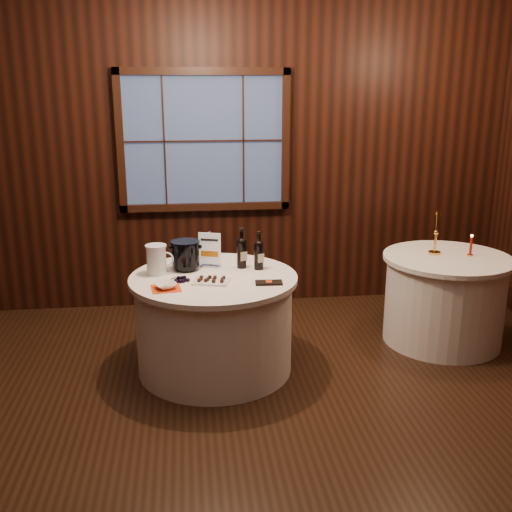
{
  "coord_description": "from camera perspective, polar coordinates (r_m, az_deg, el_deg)",
  "views": [
    {
      "loc": [
        -0.19,
        -3.33,
        2.18
      ],
      "look_at": [
        0.31,
        0.9,
        0.95
      ],
      "focal_mm": 42.0,
      "sensor_mm": 36.0,
      "label": 1
    }
  ],
  "objects": [
    {
      "name": "glass_pitcher",
      "position": [
        4.62,
        -9.44,
        -0.33
      ],
      "size": [
        0.21,
        0.16,
        0.23
      ],
      "rotation": [
        0.0,
        0.0,
        -0.07
      ],
      "color": "white",
      "rests_on": "main_table"
    },
    {
      "name": "back_wall",
      "position": [
        5.85,
        -4.95,
        9.86
      ],
      "size": [
        6.0,
        0.1,
        3.0
      ],
      "color": "black",
      "rests_on": "ground"
    },
    {
      "name": "grape_bunch",
      "position": [
        4.44,
        -7.11,
        -2.22
      ],
      "size": [
        0.18,
        0.07,
        0.04
      ],
      "rotation": [
        0.0,
        0.0,
        0.02
      ],
      "color": "black",
      "rests_on": "main_table"
    },
    {
      "name": "chocolate_plate",
      "position": [
        4.41,
        -4.29,
        -2.35
      ],
      "size": [
        0.3,
        0.24,
        0.04
      ],
      "rotation": [
        0.0,
        0.0,
        -0.26
      ],
      "color": "white",
      "rests_on": "main_table"
    },
    {
      "name": "ground",
      "position": [
        3.99,
        -3.1,
        -17.02
      ],
      "size": [
        6.0,
        6.0,
        0.0
      ],
      "primitive_type": "plane",
      "color": "black",
      "rests_on": "ground"
    },
    {
      "name": "chocolate_box",
      "position": [
        4.37,
        1.23,
        -2.56
      ],
      "size": [
        0.2,
        0.11,
        0.02
      ],
      "primitive_type": "cube",
      "rotation": [
        0.0,
        0.0,
        -0.06
      ],
      "color": "black",
      "rests_on": "main_table"
    },
    {
      "name": "red_candle",
      "position": [
        5.37,
        19.77,
        0.78
      ],
      "size": [
        0.05,
        0.05,
        0.19
      ],
      "color": "gold",
      "rests_on": "side_table"
    },
    {
      "name": "cracker_bowl",
      "position": [
        4.31,
        -8.59,
        -2.8
      ],
      "size": [
        0.2,
        0.2,
        0.04
      ],
      "primitive_type": "imported",
      "rotation": [
        0.0,
        0.0,
        0.34
      ],
      "color": "white",
      "rests_on": "orange_napkin"
    },
    {
      "name": "sign_stand",
      "position": [
        4.76,
        -4.38,
        0.11
      ],
      "size": [
        0.17,
        0.13,
        0.29
      ],
      "rotation": [
        0.0,
        0.0,
        -0.32
      ],
      "color": "#ADACB3",
      "rests_on": "main_table"
    },
    {
      "name": "orange_napkin",
      "position": [
        4.32,
        -8.58,
        -3.06
      ],
      "size": [
        0.23,
        0.23,
        0.0
      ],
      "primitive_type": "cube",
      "rotation": [
        0.0,
        0.0,
        0.14
      ],
      "color": "#E33F13",
      "rests_on": "main_table"
    },
    {
      "name": "port_bottle_left",
      "position": [
        4.71,
        -1.38,
        0.51
      ],
      "size": [
        0.08,
        0.09,
        0.32
      ],
      "rotation": [
        0.0,
        0.0,
        0.39
      ],
      "color": "black",
      "rests_on": "main_table"
    },
    {
      "name": "port_bottle_right",
      "position": [
        4.68,
        0.27,
        0.3
      ],
      "size": [
        0.07,
        0.08,
        0.31
      ],
      "rotation": [
        0.0,
        0.0,
        0.38
      ],
      "color": "black",
      "rests_on": "main_table"
    },
    {
      "name": "brass_candlestick",
      "position": [
        5.32,
        16.74,
        1.59
      ],
      "size": [
        0.1,
        0.1,
        0.37
      ],
      "color": "gold",
      "rests_on": "side_table"
    },
    {
      "name": "side_table",
      "position": [
        5.43,
        17.48,
        -3.91
      ],
      "size": [
        1.08,
        1.08,
        0.77
      ],
      "color": "white",
      "rests_on": "ground"
    },
    {
      "name": "ice_bucket",
      "position": [
        4.7,
        -6.72,
        0.13
      ],
      "size": [
        0.23,
        0.23,
        0.23
      ],
      "color": "black",
      "rests_on": "main_table"
    },
    {
      "name": "main_table",
      "position": [
        4.69,
        -3.98,
        -6.34
      ],
      "size": [
        1.28,
        1.28,
        0.77
      ],
      "color": "white",
      "rests_on": "ground"
    }
  ]
}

